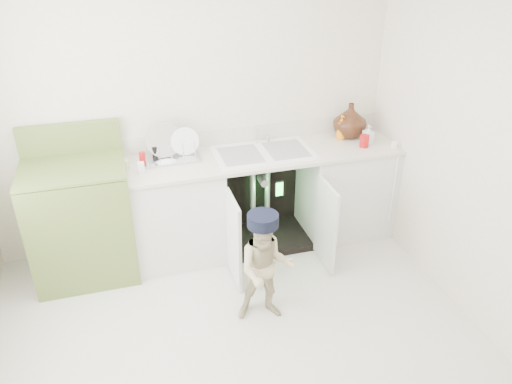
% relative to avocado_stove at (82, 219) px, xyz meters
% --- Properties ---
extents(ground, '(3.50, 3.50, 0.00)m').
position_rel_avocado_stove_xyz_m(ground, '(1.01, -1.18, -0.51)').
color(ground, beige).
rests_on(ground, ground).
extents(room_shell, '(6.00, 5.50, 1.26)m').
position_rel_avocado_stove_xyz_m(room_shell, '(1.01, -1.18, 0.74)').
color(room_shell, silver).
rests_on(room_shell, ground).
extents(counter_run, '(2.44, 1.02, 1.22)m').
position_rel_avocado_stove_xyz_m(counter_run, '(1.58, 0.03, -0.04)').
color(counter_run, white).
rests_on(counter_run, ground).
extents(avocado_stove, '(0.80, 0.65, 1.24)m').
position_rel_avocado_stove_xyz_m(avocado_stove, '(0.00, 0.00, 0.00)').
color(avocado_stove, olive).
rests_on(avocado_stove, ground).
extents(repair_worker, '(0.59, 0.85, 0.89)m').
position_rel_avocado_stove_xyz_m(repair_worker, '(1.28, -0.96, -0.06)').
color(repair_worker, tan).
rests_on(repair_worker, ground).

